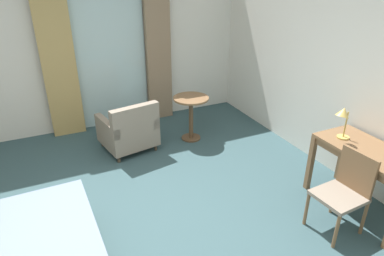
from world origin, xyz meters
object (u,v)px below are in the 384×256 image
(desk_lamp, at_px, (343,116))
(armchair_by_window, at_px, (129,130))
(round_cafe_table, at_px, (191,109))
(writing_desk, at_px, (370,158))
(desk_chair, at_px, (345,189))

(desk_lamp, distance_m, armchair_by_window, 2.98)
(desk_lamp, distance_m, round_cafe_table, 2.36)
(writing_desk, height_order, desk_lamp, desk_lamp)
(writing_desk, xyz_separation_m, armchair_by_window, (-2.03, 2.52, -0.35))
(writing_desk, xyz_separation_m, round_cafe_table, (-1.03, 2.45, -0.16))
(writing_desk, bearing_deg, round_cafe_table, 112.73)
(desk_lamp, bearing_deg, armchair_by_window, 130.75)
(writing_desk, height_order, armchair_by_window, armchair_by_window)
(desk_lamp, xyz_separation_m, round_cafe_table, (-0.87, 2.12, -0.56))
(writing_desk, height_order, desk_chair, desk_chair)
(desk_chair, relative_size, desk_lamp, 2.05)
(round_cafe_table, bearing_deg, desk_lamp, -67.57)
(desk_lamp, bearing_deg, desk_chair, -123.85)
(writing_desk, xyz_separation_m, desk_lamp, (-0.15, 0.33, 0.41))
(desk_lamp, bearing_deg, round_cafe_table, 112.43)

